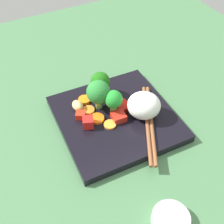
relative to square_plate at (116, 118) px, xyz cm
name	(u,v)px	position (x,y,z in cm)	size (l,w,h in cm)	color
ground_plane	(116,124)	(0.00, 0.00, -1.91)	(110.00, 110.00, 2.00)	#426F46
square_plate	(116,118)	(0.00, 0.00, 0.00)	(24.02, 24.02, 1.82)	black
rice_mound	(144,105)	(2.61, 5.17, 3.84)	(7.01, 6.17, 5.86)	white
broccoli_floret_0	(98,93)	(-3.90, -2.12, 5.28)	(5.11, 5.11, 7.17)	#7EB755
broccoli_floret_1	(112,101)	(-1.07, -0.46, 4.53)	(3.85, 3.85, 5.88)	#75B051
broccoli_floret_2	(101,82)	(-7.37, 0.15, 4.64)	(4.33, 4.33, 6.19)	#5D9C46
carrot_slice_0	(88,110)	(-3.99, -4.63, 1.14)	(2.63, 2.63, 0.46)	orange
carrot_slice_1	(110,125)	(1.91, -2.40, 1.13)	(2.55, 2.55, 0.43)	orange
carrot_slice_2	(84,100)	(-7.21, -4.15, 1.26)	(2.75, 2.75, 0.70)	orange
carrot_slice_3	(113,102)	(-3.80, 1.23, 1.12)	(2.33, 2.33, 0.42)	orange
carrot_slice_4	(97,119)	(-0.81, -4.08, 1.19)	(3.04, 3.04, 0.56)	orange
pepper_chunk_0	(123,107)	(-1.17, 2.28, 1.52)	(3.03, 2.91, 1.22)	red
pepper_chunk_1	(87,121)	(-0.38, -6.44, 2.01)	(2.22, 2.17, 2.20)	red
pepper_chunk_2	(121,116)	(1.20, 0.48, 1.65)	(2.79, 2.79, 1.49)	red
pepper_chunk_4	(81,115)	(-2.89, -6.88, 1.66)	(2.01, 1.81, 1.49)	red
chicken_piece_1	(78,106)	(-5.58, -6.43, 1.93)	(3.10, 2.27, 2.03)	tan
chopstick_pair	(149,122)	(5.30, 5.04, 1.31)	(19.75, 11.74, 0.79)	brown
sauce_cup	(170,220)	(23.87, -2.70, 0.05)	(6.21, 6.21, 1.93)	silver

